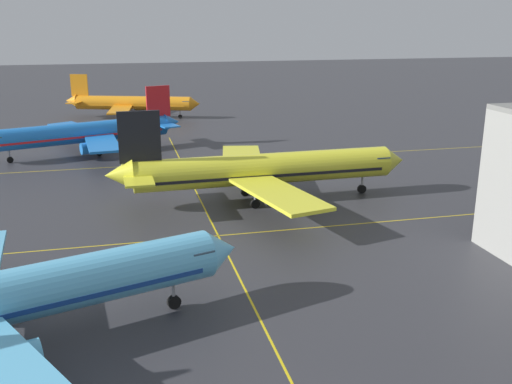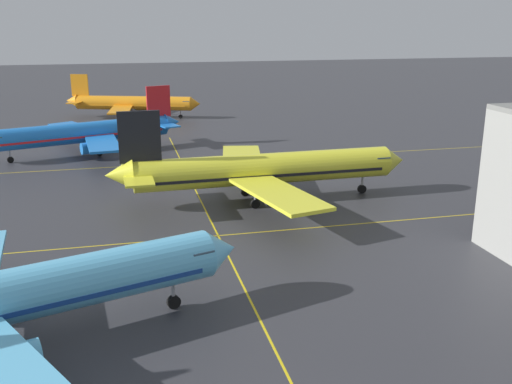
# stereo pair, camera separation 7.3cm
# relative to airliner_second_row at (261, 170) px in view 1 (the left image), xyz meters

# --- Properties ---
(airliner_second_row) EXTENTS (39.62, 34.26, 12.35)m
(airliner_second_row) POSITION_rel_airliner_second_row_xyz_m (0.00, 0.00, 0.00)
(airliner_second_row) COLOR yellow
(airliner_second_row) RESTS_ON ground
(airliner_third_row) EXTENTS (34.95, 29.85, 11.10)m
(airliner_third_row) POSITION_rel_airliner_second_row_xyz_m (-23.00, 33.84, -0.43)
(airliner_third_row) COLOR blue
(airliner_third_row) RESTS_ON ground
(airliner_far_left_stand) EXTENTS (31.95, 27.34, 10.20)m
(airliner_far_left_stand) POSITION_rel_airliner_second_row_xyz_m (-13.94, 72.00, -0.73)
(airliner_far_left_stand) COLOR orange
(airliner_far_left_stand) RESTS_ON ground
(taxiway_markings) EXTENTS (112.46, 113.13, 0.01)m
(taxiway_markings) POSITION_rel_airliner_second_row_xyz_m (-7.68, -11.22, -4.21)
(taxiway_markings) COLOR yellow
(taxiway_markings) RESTS_ON ground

